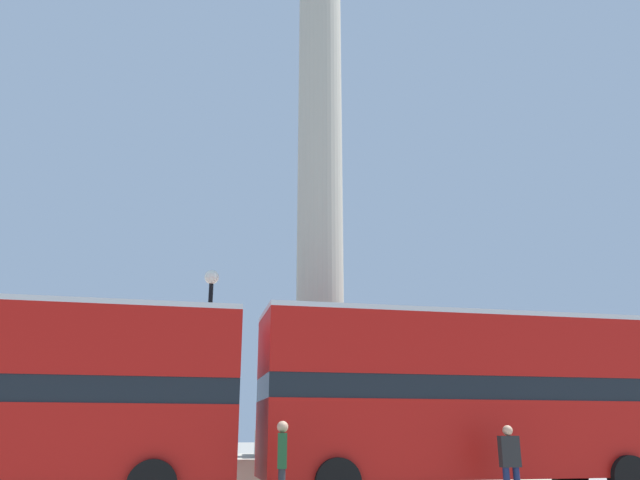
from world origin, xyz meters
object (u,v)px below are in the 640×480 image
equestrian_statue (521,434)px  pedestrian_near_lamp (282,461)px  bus_c (462,395)px  pedestrian_by_plinth (510,462)px  street_lamp (208,353)px  monument_column (320,268)px

equestrian_statue → pedestrian_near_lamp: bearing=-143.3°
bus_c → pedestrian_by_plinth: 2.57m
pedestrian_by_plinth → street_lamp: bearing=131.3°
street_lamp → bus_c: bearing=-32.1°
monument_column → pedestrian_by_plinth: monument_column is taller
pedestrian_near_lamp → monument_column: bearing=171.0°
street_lamp → pedestrian_by_plinth: (6.79, -6.19, -2.93)m
street_lamp → monument_column: bearing=22.7°
street_lamp → pedestrian_by_plinth: size_ratio=3.92×
bus_c → pedestrian_by_plinth: bearing=-88.7°
bus_c → pedestrian_near_lamp: bus_c is taller
monument_column → bus_c: (2.90, -5.65, -4.67)m
monument_column → bus_c: size_ratio=2.14×
equestrian_statue → pedestrian_by_plinth: equestrian_statue is taller
street_lamp → pedestrian_near_lamp: 7.53m
pedestrian_by_plinth → pedestrian_near_lamp: bearing=179.5°
equestrian_statue → street_lamp: street_lamp is taller
equestrian_statue → pedestrian_near_lamp: (-10.79, -13.15, -0.49)m
monument_column → street_lamp: bearing=-157.3°
pedestrian_near_lamp → pedestrian_by_plinth: 4.89m
bus_c → equestrian_statue: bearing=54.9°
bus_c → equestrian_statue: equestrian_statue is taller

